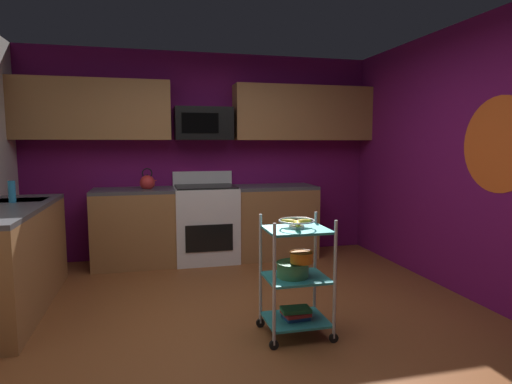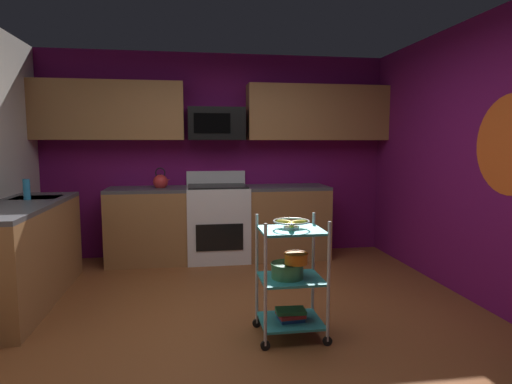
% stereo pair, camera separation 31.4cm
% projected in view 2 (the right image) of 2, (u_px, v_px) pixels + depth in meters
% --- Properties ---
extents(floor, '(4.40, 4.80, 0.04)m').
position_uv_depth(floor, '(240.00, 332.00, 3.40)').
color(floor, brown).
rests_on(floor, ground).
extents(wall_back, '(4.52, 0.06, 2.60)m').
position_uv_depth(wall_back, '(218.00, 155.00, 5.64)').
color(wall_back, '#6B1156').
rests_on(wall_back, ground).
extents(wall_right, '(0.06, 4.80, 2.60)m').
position_uv_depth(wall_right, '(504.00, 163.00, 3.59)').
color(wall_right, '#6B1156').
rests_on(wall_right, ground).
extents(wall_flower_decal, '(0.00, 0.83, 0.83)m').
position_uv_depth(wall_flower_decal, '(511.00, 145.00, 3.48)').
color(wall_flower_decal, '#E5591E').
extents(counter_run, '(3.57, 2.45, 0.92)m').
position_uv_depth(counter_run, '(154.00, 233.00, 4.81)').
color(counter_run, '#9E6B3D').
rests_on(counter_run, ground).
extents(oven_range, '(0.76, 0.65, 1.10)m').
position_uv_depth(oven_range, '(218.00, 222.00, 5.41)').
color(oven_range, white).
rests_on(oven_range, ground).
extents(upper_cabinets, '(4.40, 0.33, 0.70)m').
position_uv_depth(upper_cabinets, '(219.00, 112.00, 5.39)').
color(upper_cabinets, '#9E6B3D').
extents(microwave, '(0.70, 0.39, 0.40)m').
position_uv_depth(microwave, '(216.00, 124.00, 5.37)').
color(microwave, black).
extents(rolling_cart, '(0.53, 0.41, 0.91)m').
position_uv_depth(rolling_cart, '(291.00, 279.00, 3.23)').
color(rolling_cart, silver).
rests_on(rolling_cart, ground).
extents(fruit_bowl, '(0.27, 0.27, 0.07)m').
position_uv_depth(fruit_bowl, '(291.00, 223.00, 3.18)').
color(fruit_bowl, silver).
rests_on(fruit_bowl, rolling_cart).
extents(mixing_bowl_large, '(0.25, 0.25, 0.11)m').
position_uv_depth(mixing_bowl_large, '(287.00, 270.00, 3.22)').
color(mixing_bowl_large, '#387F4C').
rests_on(mixing_bowl_large, rolling_cart).
extents(mixing_bowl_small, '(0.18, 0.18, 0.08)m').
position_uv_depth(mixing_bowl_small, '(296.00, 258.00, 3.18)').
color(mixing_bowl_small, orange).
rests_on(mixing_bowl_small, rolling_cart).
extents(book_stack, '(0.23, 0.19, 0.08)m').
position_uv_depth(book_stack, '(291.00, 314.00, 3.26)').
color(book_stack, '#1E4C8C').
rests_on(book_stack, rolling_cart).
extents(kettle, '(0.21, 0.18, 0.26)m').
position_uv_depth(kettle, '(161.00, 182.00, 5.24)').
color(kettle, red).
rests_on(kettle, counter_run).
extents(dish_soap_bottle, '(0.06, 0.06, 0.20)m').
position_uv_depth(dish_soap_bottle, '(27.00, 189.00, 4.13)').
color(dish_soap_bottle, '#2D8CBF').
rests_on(dish_soap_bottle, counter_run).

